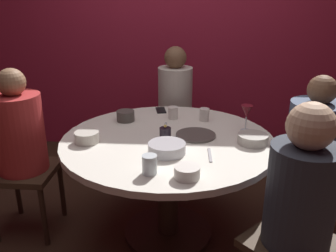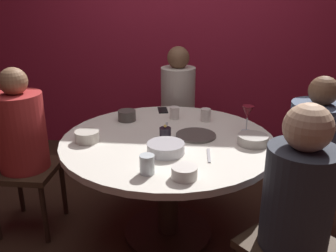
{
  "view_description": "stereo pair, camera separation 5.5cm",
  "coord_description": "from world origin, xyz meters",
  "px_view_note": "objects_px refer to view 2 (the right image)",
  "views": [
    {
      "loc": [
        0.14,
        -2.09,
        1.58
      ],
      "look_at": [
        0.0,
        0.0,
        0.8
      ],
      "focal_mm": 38.39,
      "sensor_mm": 36.0,
      "label": 1
    },
    {
      "loc": [
        0.2,
        -2.09,
        1.58
      ],
      "look_at": [
        0.0,
        0.0,
        0.8
      ],
      "focal_mm": 38.39,
      "sensor_mm": 36.0,
      "label": 2
    }
  ],
  "objects_px": {
    "seated_diner_right": "(315,146)",
    "seated_diner_front_right": "(298,198)",
    "candle_holder": "(165,133)",
    "bowl_serving_large": "(166,148)",
    "dining_table": "(168,159)",
    "bowl_small_white": "(127,116)",
    "cup_by_left_diner": "(147,164)",
    "seated_diner_left": "(21,134)",
    "bowl_rice_portion": "(184,172)",
    "cup_by_right_diner": "(174,113)",
    "cup_near_candle": "(206,115)",
    "bowl_salad_center": "(87,136)",
    "bowl_sauce_side": "(253,140)",
    "dinner_plate": "(196,135)",
    "wine_glass": "(248,113)",
    "cell_phone": "(163,110)",
    "seated_diner_back": "(178,98)"
  },
  "relations": [
    {
      "from": "bowl_sauce_side",
      "to": "bowl_rice_portion",
      "type": "distance_m",
      "value": 0.6
    },
    {
      "from": "cell_phone",
      "to": "bowl_small_white",
      "type": "xyz_separation_m",
      "value": [
        -0.23,
        -0.25,
        0.03
      ]
    },
    {
      "from": "cell_phone",
      "to": "cup_near_candle",
      "type": "distance_m",
      "value": 0.39
    },
    {
      "from": "seated_diner_right",
      "to": "bowl_serving_large",
      "type": "height_order",
      "value": "seated_diner_right"
    },
    {
      "from": "wine_glass",
      "to": "bowl_sauce_side",
      "type": "xyz_separation_m",
      "value": [
        0.01,
        -0.21,
        -0.1
      ]
    },
    {
      "from": "wine_glass",
      "to": "cell_phone",
      "type": "xyz_separation_m",
      "value": [
        -0.6,
        0.39,
        -0.12
      ]
    },
    {
      "from": "bowl_rice_portion",
      "to": "cup_by_right_diner",
      "type": "distance_m",
      "value": 0.89
    },
    {
      "from": "wine_glass",
      "to": "cup_near_candle",
      "type": "xyz_separation_m",
      "value": [
        -0.27,
        0.19,
        -0.08
      ]
    },
    {
      "from": "seated_diner_front_right",
      "to": "cup_by_right_diner",
      "type": "bearing_deg",
      "value": -13.14
    },
    {
      "from": "bowl_salad_center",
      "to": "seated_diner_front_right",
      "type": "bearing_deg",
      "value": -25.63
    },
    {
      "from": "seated_diner_right",
      "to": "cup_by_left_diner",
      "type": "distance_m",
      "value": 1.08
    },
    {
      "from": "seated_diner_front_right",
      "to": "seated_diner_left",
      "type": "bearing_deg",
      "value": 23.2
    },
    {
      "from": "bowl_small_white",
      "to": "cup_by_right_diner",
      "type": "height_order",
      "value": "cup_by_right_diner"
    },
    {
      "from": "candle_holder",
      "to": "cell_phone",
      "type": "distance_m",
      "value": 0.57
    },
    {
      "from": "candle_holder",
      "to": "bowl_serving_large",
      "type": "xyz_separation_m",
      "value": [
        0.03,
        -0.22,
        -0.01
      ]
    },
    {
      "from": "candle_holder",
      "to": "wine_glass",
      "type": "xyz_separation_m",
      "value": [
        0.52,
        0.17,
        0.09
      ]
    },
    {
      "from": "bowl_small_white",
      "to": "cup_near_candle",
      "type": "xyz_separation_m",
      "value": [
        0.56,
        0.04,
        0.01
      ]
    },
    {
      "from": "bowl_small_white",
      "to": "bowl_rice_portion",
      "type": "distance_m",
      "value": 0.93
    },
    {
      "from": "dining_table",
      "to": "seated_diner_right",
      "type": "relative_size",
      "value": 1.18
    },
    {
      "from": "dining_table",
      "to": "bowl_serving_large",
      "type": "xyz_separation_m",
      "value": [
        0.01,
        -0.23,
        0.18
      ]
    },
    {
      "from": "dining_table",
      "to": "seated_diner_front_right",
      "type": "xyz_separation_m",
      "value": [
        0.64,
        -0.64,
        0.15
      ]
    },
    {
      "from": "cell_phone",
      "to": "bowl_rice_portion",
      "type": "bearing_deg",
      "value": 90.1
    },
    {
      "from": "dinner_plate",
      "to": "cup_by_right_diner",
      "type": "bearing_deg",
      "value": 116.17
    },
    {
      "from": "bowl_serving_large",
      "to": "cup_by_left_diner",
      "type": "bearing_deg",
      "value": -105.4
    },
    {
      "from": "dinner_plate",
      "to": "bowl_small_white",
      "type": "height_order",
      "value": "bowl_small_white"
    },
    {
      "from": "seated_diner_right",
      "to": "bowl_small_white",
      "type": "xyz_separation_m",
      "value": [
        -1.23,
        0.3,
        0.05
      ]
    },
    {
      "from": "cup_by_right_diner",
      "to": "bowl_serving_large",
      "type": "bearing_deg",
      "value": -90.21
    },
    {
      "from": "seated_diner_right",
      "to": "seated_diner_front_right",
      "type": "distance_m",
      "value": 0.69
    },
    {
      "from": "dining_table",
      "to": "cup_by_right_diner",
      "type": "relative_size",
      "value": 15.37
    },
    {
      "from": "cell_phone",
      "to": "cup_near_candle",
      "type": "relative_size",
      "value": 1.55
    },
    {
      "from": "seated_diner_right",
      "to": "cup_by_left_diner",
      "type": "relative_size",
      "value": 11.38
    },
    {
      "from": "seated_diner_left",
      "to": "seated_diner_front_right",
      "type": "xyz_separation_m",
      "value": [
        1.61,
        -0.64,
        0.01
      ]
    },
    {
      "from": "candle_holder",
      "to": "bowl_serving_large",
      "type": "relative_size",
      "value": 0.44
    },
    {
      "from": "seated_diner_right",
      "to": "cup_near_candle",
      "type": "relative_size",
      "value": 12.57
    },
    {
      "from": "wine_glass",
      "to": "bowl_serving_large",
      "type": "bearing_deg",
      "value": -141.86
    },
    {
      "from": "seated_diner_right",
      "to": "cup_near_candle",
      "type": "xyz_separation_m",
      "value": [
        -0.67,
        0.34,
        0.06
      ]
    },
    {
      "from": "seated_diner_left",
      "to": "bowl_serving_large",
      "type": "relative_size",
      "value": 5.35
    },
    {
      "from": "candle_holder",
      "to": "cup_by_right_diner",
      "type": "distance_m",
      "value": 0.39
    },
    {
      "from": "bowl_salad_center",
      "to": "cup_near_candle",
      "type": "bearing_deg",
      "value": 31.51
    },
    {
      "from": "bowl_sauce_side",
      "to": "seated_diner_front_right",
      "type": "bearing_deg",
      "value": -77.89
    },
    {
      "from": "bowl_small_white",
      "to": "bowl_rice_portion",
      "type": "bearing_deg",
      "value": -60.94
    },
    {
      "from": "seated_diner_right",
      "to": "wine_glass",
      "type": "xyz_separation_m",
      "value": [
        -0.4,
        0.16,
        0.14
      ]
    },
    {
      "from": "seated_diner_left",
      "to": "candle_holder",
      "type": "height_order",
      "value": "seated_diner_left"
    },
    {
      "from": "dining_table",
      "to": "bowl_small_white",
      "type": "distance_m",
      "value": 0.48
    },
    {
      "from": "seated_diner_left",
      "to": "cup_by_right_diner",
      "type": "height_order",
      "value": "seated_diner_left"
    },
    {
      "from": "seated_diner_back",
      "to": "seated_diner_front_right",
      "type": "relative_size",
      "value": 1.0
    },
    {
      "from": "seated_diner_right",
      "to": "bowl_serving_large",
      "type": "xyz_separation_m",
      "value": [
        -0.89,
        -0.23,
        0.05
      ]
    },
    {
      "from": "bowl_serving_large",
      "to": "bowl_sauce_side",
      "type": "distance_m",
      "value": 0.54
    },
    {
      "from": "candle_holder",
      "to": "bowl_salad_center",
      "type": "height_order",
      "value": "candle_holder"
    },
    {
      "from": "bowl_serving_large",
      "to": "bowl_sauce_side",
      "type": "xyz_separation_m",
      "value": [
        0.51,
        0.18,
        -0.0
      ]
    }
  ]
}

